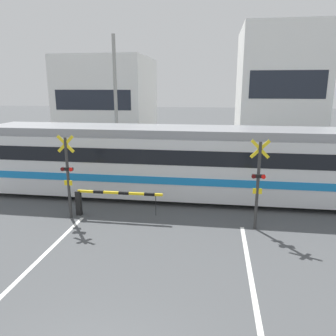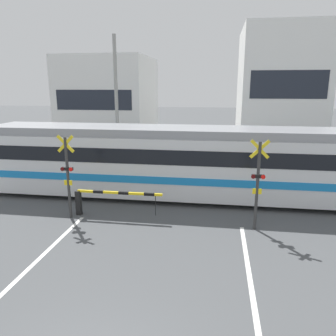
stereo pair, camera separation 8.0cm
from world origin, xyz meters
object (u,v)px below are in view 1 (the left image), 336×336
at_px(crossing_barrier_far, 222,167).
at_px(pedestrian, 207,150).
at_px(commuter_train, 215,162).
at_px(crossing_barrier_near, 100,198).
at_px(crossing_signal_right, 258,181).
at_px(crossing_signal_left, 68,173).

bearing_deg(crossing_barrier_far, pedestrian, 106.24).
bearing_deg(pedestrian, commuter_train, -84.96).
bearing_deg(crossing_barrier_near, pedestrian, 67.26).
xyz_separation_m(crossing_signal_right, pedestrian, (-2.08, 9.73, -0.79)).
bearing_deg(commuter_train, crossing_barrier_far, 82.85).
bearing_deg(crossing_barrier_near, crossing_signal_right, -3.39).
height_order(commuter_train, crossing_signal_left, crossing_signal_left).
height_order(crossing_signal_left, crossing_signal_right, same).
relative_size(crossing_barrier_near, crossing_barrier_far, 1.00).
bearing_deg(pedestrian, crossing_signal_right, -77.92).
bearing_deg(crossing_signal_left, pedestrian, 62.62).
xyz_separation_m(commuter_train, crossing_signal_left, (-5.61, -3.22, 0.07)).
bearing_deg(crossing_barrier_far, crossing_barrier_near, -129.07).
bearing_deg(crossing_barrier_near, crossing_barrier_far, 50.93).
distance_m(crossing_barrier_near, crossing_signal_right, 6.12).
relative_size(commuter_train, crossing_barrier_near, 6.06).
distance_m(commuter_train, crossing_signal_right, 3.56).
xyz_separation_m(commuter_train, crossing_barrier_far, (0.40, 3.18, -0.99)).
relative_size(commuter_train, crossing_signal_left, 6.49).
relative_size(crossing_signal_right, pedestrian, 1.85).
bearing_deg(commuter_train, crossing_signal_right, -64.91).
xyz_separation_m(crossing_signal_left, pedestrian, (5.04, 9.73, -0.79)).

